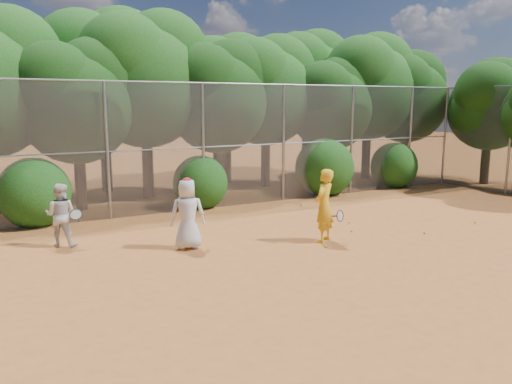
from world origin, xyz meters
TOP-DOWN VIEW (x-y plane):
  - ground at (0.00, 0.00)m, footprint 80.00×80.00m
  - fence_back at (-0.12, 6.00)m, footprint 20.05×0.09m
  - fence_side at (10.00, 3.00)m, footprint 0.09×6.09m
  - tree_2 at (-4.45, 7.83)m, footprint 3.99×3.47m
  - tree_3 at (-1.94, 8.84)m, footprint 4.89×4.26m
  - tree_4 at (0.55, 8.24)m, footprint 4.19×3.64m
  - tree_5 at (3.06, 9.04)m, footprint 4.51×3.92m
  - tree_6 at (5.55, 8.03)m, footprint 3.86×3.36m
  - tree_7 at (8.06, 8.64)m, footprint 4.77×4.14m
  - tree_8 at (10.05, 8.34)m, footprint 4.25×3.70m
  - tree_10 at (-2.93, 11.05)m, footprint 5.15×4.48m
  - tree_11 at (2.06, 10.64)m, footprint 4.64×4.03m
  - tree_12 at (6.56, 11.24)m, footprint 5.02×4.37m
  - tree_13 at (11.45, 5.03)m, footprint 3.86×3.36m
  - bush_0 at (-6.00, 6.30)m, footprint 2.00×2.00m
  - bush_1 at (-1.00, 6.30)m, footprint 1.80×1.80m
  - bush_2 at (4.00, 6.30)m, footprint 2.20×2.20m
  - bush_3 at (7.50, 6.30)m, footprint 1.90×1.90m
  - player_yellow at (0.08, 0.99)m, footprint 0.90×0.70m
  - player_teen at (-3.08, 2.03)m, footprint 0.94×0.76m
  - player_white at (-5.66, 3.68)m, footprint 0.94×0.88m
  - ball_0 at (1.26, 1.34)m, footprint 0.07×0.07m
  - ball_1 at (1.85, 2.17)m, footprint 0.07×0.07m
  - ball_2 at (2.81, 0.27)m, footprint 0.07×0.07m
  - ball_3 at (4.98, 0.42)m, footprint 0.07×0.07m
  - ball_4 at (-0.21, 0.50)m, footprint 0.07×0.07m
  - ball_5 at (2.00, 4.85)m, footprint 0.07×0.07m

SIDE VIEW (x-z plane):
  - ground at x=0.00m, z-range 0.00..0.00m
  - ball_0 at x=1.26m, z-range 0.00..0.07m
  - ball_1 at x=1.85m, z-range 0.00..0.07m
  - ball_2 at x=2.81m, z-range 0.00..0.07m
  - ball_3 at x=4.98m, z-range 0.00..0.07m
  - ball_4 at x=-0.21m, z-range 0.00..0.07m
  - ball_5 at x=2.00m, z-range 0.00..0.07m
  - player_white at x=-5.66m, z-range 0.00..1.52m
  - player_teen at x=-3.08m, z-range -0.01..1.69m
  - bush_1 at x=-1.00m, z-range 0.00..1.80m
  - player_yellow at x=0.08m, z-range 0.00..1.81m
  - bush_3 at x=7.50m, z-range 0.00..1.90m
  - bush_0 at x=-6.00m, z-range 0.00..2.00m
  - bush_2 at x=4.00m, z-range 0.00..2.20m
  - fence_side at x=10.00m, z-range 0.04..4.06m
  - fence_back at x=-0.12m, z-range 0.04..4.06m
  - tree_6 at x=5.55m, z-range 0.82..6.11m
  - tree_13 at x=11.45m, z-range 0.82..6.11m
  - tree_2 at x=-4.45m, z-range 0.85..6.32m
  - tree_4 at x=0.55m, z-range 0.89..6.62m
  - tree_8 at x=10.05m, z-range 0.91..6.73m
  - tree_5 at x=3.06m, z-range 0.96..7.13m
  - tree_11 at x=2.06m, z-range 0.99..7.34m
  - tree_7 at x=8.06m, z-range 1.02..7.54m
  - tree_3 at x=-1.94m, z-range 1.04..7.75m
  - tree_12 at x=6.56m, z-range 1.07..7.95m
  - tree_10 at x=-2.93m, z-range 1.10..8.16m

